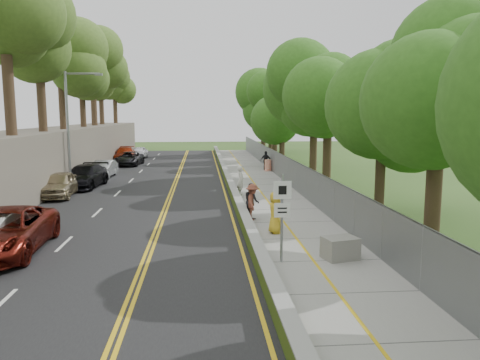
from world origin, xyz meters
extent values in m
plane|color=#33511E|center=(0.00, 0.00, 0.00)|extent=(140.00, 140.00, 0.00)
cube|color=black|center=(-5.40, 15.00, 0.02)|extent=(11.20, 66.00, 0.04)
cube|color=gray|center=(2.55, 15.00, 0.03)|extent=(4.20, 66.00, 0.05)
cube|color=#87CF21|center=(0.25, 15.00, 0.30)|extent=(0.42, 66.00, 0.60)
cube|color=#595147|center=(-13.50, 15.00, 2.00)|extent=(5.00, 66.00, 4.00)
cube|color=slate|center=(4.65, 15.00, 1.00)|extent=(0.04, 66.00, 2.00)
cylinder|color=gray|center=(-10.70, 14.00, 4.00)|extent=(0.18, 0.18, 8.00)
cylinder|color=gray|center=(-9.60, 14.00, 7.85)|extent=(2.30, 0.13, 0.13)
cube|color=gray|center=(-8.52, 14.00, 7.80)|extent=(0.50, 0.22, 0.14)
cylinder|color=gray|center=(1.05, -3.00, 1.60)|extent=(0.09, 0.09, 3.10)
cube|color=white|center=(1.05, -3.03, 2.60)|extent=(0.62, 0.04, 0.62)
cube|color=white|center=(1.05, -3.03, 1.90)|extent=(0.56, 0.04, 0.50)
cylinder|color=red|center=(4.30, 23.21, 0.56)|extent=(0.63, 0.63, 1.03)
cube|color=slate|center=(3.20, -2.80, 0.44)|extent=(1.35, 1.14, 0.78)
imported|color=#5F150D|center=(-9.00, -1.12, 0.86)|extent=(2.94, 6.01, 1.64)
imported|color=black|center=(-9.92, 14.79, 0.83)|extent=(2.72, 5.64, 1.58)
imported|color=tan|center=(-10.60, 11.07, 0.82)|extent=(2.12, 4.69, 1.56)
imported|color=#A2A6A9|center=(-9.71, 20.11, 0.73)|extent=(1.69, 4.27, 1.38)
imported|color=black|center=(-9.00, 29.08, 0.72)|extent=(2.67, 5.07, 1.36)
imported|color=#982B0D|center=(-10.06, 33.31, 0.82)|extent=(2.72, 5.56, 1.56)
imported|color=silver|center=(-9.00, 36.61, 0.73)|extent=(1.96, 4.16, 1.37)
imported|color=gold|center=(1.45, 1.00, 0.96)|extent=(0.63, 0.92, 1.82)
imported|color=silver|center=(0.75, 10.52, 1.00)|extent=(0.51, 0.72, 1.90)
imported|color=black|center=(0.75, 3.93, 0.93)|extent=(0.83, 0.97, 1.76)
imported|color=brown|center=(0.75, 3.63, 0.93)|extent=(0.79, 1.21, 1.77)
imported|color=black|center=(4.20, 23.90, 0.93)|extent=(1.11, 0.80, 1.75)
camera|label=1|loc=(-1.68, -18.60, 5.17)|focal=35.00mm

